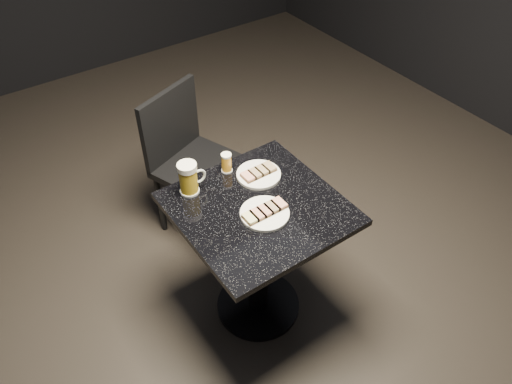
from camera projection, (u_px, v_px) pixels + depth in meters
floor at (258, 306)px, 2.70m from camera, size 6.00×6.00×0.00m
plate_large at (265, 214)px, 2.15m from camera, size 0.21×0.21×0.01m
plate_small at (259, 175)px, 2.34m from camera, size 0.21×0.21×0.01m
table at (258, 243)px, 2.35m from camera, size 0.70×0.70×0.75m
beer_mug at (189, 178)px, 2.21m from camera, size 0.13×0.09×0.16m
beer_tumbler at (227, 163)px, 2.34m from camera, size 0.05×0.05×0.10m
chair at (190, 156)px, 2.85m from camera, size 0.56×0.56×0.89m
canapes_on_plate_large at (265, 211)px, 2.13m from camera, size 0.20×0.07×0.02m
canapes_on_plate_small at (259, 172)px, 2.33m from camera, size 0.17×0.07×0.02m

